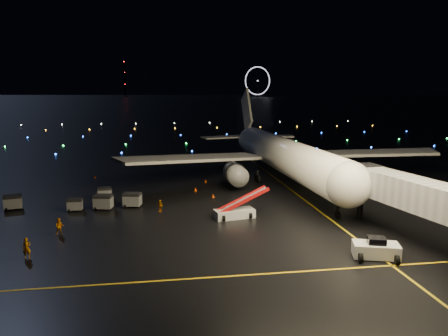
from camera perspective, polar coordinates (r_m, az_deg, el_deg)
The scene contains 21 objects.
ground at distance 343.63m, azimuth -7.53°, elevation 7.76°, with size 2000.00×2000.00×0.00m, color black.
lane_centre at distance 63.38m, azimuth 9.87°, elevation -3.67°, with size 0.25×80.00×0.02m, color gold.
lane_cross at distance 36.64m, azimuth -3.45°, elevation -14.19°, with size 60.00×0.25×0.02m, color gold.
airliner at distance 73.58m, azimuth 7.04°, elevation 4.36°, with size 53.75×51.06×15.23m, color white, non-canonical shape.
pushback_tug at distance 42.62m, azimuth 19.24°, elevation -9.78°, with size 4.05×2.12×1.93m, color silver.
belt_loader at distance 51.91m, azimuth 1.37°, elevation -4.75°, with size 6.95×1.90×3.37m, color silver, non-canonical shape.
crew_a at distance 44.00m, azimuth -24.37°, elevation -9.50°, with size 0.70×0.46×1.93m, color orange.
crew_b at distance 49.39m, azimuth -20.70°, elevation -7.17°, with size 0.88×0.69×1.81m, color orange.
crew_c at distance 55.21m, azimuth -8.35°, elevation -4.90°, with size 0.92×0.38×1.57m, color orange.
safety_cone_0 at distance 61.85m, azimuth -1.43°, elevation -3.64°, with size 0.44×0.44×0.50m, color #E94500.
safety_cone_1 at distance 71.67m, azimuth -2.42°, elevation -1.72°, with size 0.39×0.39×0.44m, color #E94500.
safety_cone_2 at distance 65.78m, azimuth -3.74°, elevation -2.78°, with size 0.49×0.49×0.55m, color #E94500.
safety_cone_3 at distance 78.02m, azimuth -16.52°, elevation -1.11°, with size 0.46×0.46×0.53m, color #E94500.
ferris_wheel at distance 783.75m, azimuth 4.41°, elevation 11.14°, with size 50.00×4.00×52.00m, color black, non-canonical shape.
radio_mast at distance 785.10m, azimuth -12.85°, elevation 11.36°, with size 1.80×1.80×64.00m, color black.
taxiway_lights at distance 150.17m, azimuth -5.73°, elevation 4.58°, with size 164.00×92.00×0.36m, color black, non-canonical shape.
baggage_cart_0 at distance 57.79m, azimuth -15.49°, elevation -4.32°, with size 2.23×1.56×1.89m, color gray.
baggage_cart_1 at distance 58.08m, azimuth -11.89°, elevation -4.11°, with size 2.18×1.52×1.85m, color gray.
baggage_cart_2 at distance 63.04m, azimuth -15.35°, elevation -3.21°, with size 1.92×1.35×1.64m, color gray.
baggage_cart_3 at distance 58.24m, azimuth -18.89°, elevation -4.57°, with size 1.81×1.27×1.54m, color gray.
baggage_cart_4 at distance 61.84m, azimuth -25.86°, elevation -4.06°, with size 2.16×1.51×1.84m, color gray.
Camera 1 is at (-7.97, -43.20, 15.24)m, focal length 35.00 mm.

